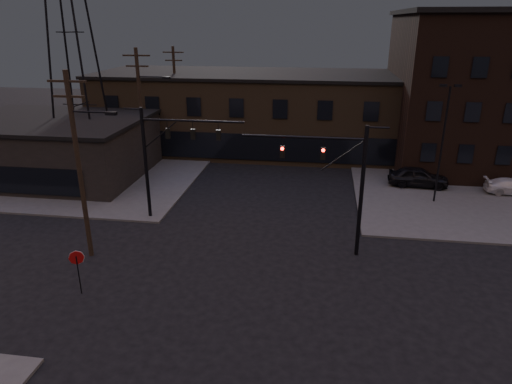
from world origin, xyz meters
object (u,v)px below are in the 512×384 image
Objects in this scene: car_crossing at (316,152)px; traffic_signal_far at (163,151)px; traffic_signal_near at (343,177)px; parked_car_lot_a at (418,177)px; parked_car_lot_b at (512,187)px; stop_sign at (77,262)px.

traffic_signal_far is at bearing -134.35° from car_crossing.
traffic_signal_near is at bearing -97.58° from car_crossing.
parked_car_lot_a reaches higher than parked_car_lot_b.
traffic_signal_near reaches higher than parked_car_lot_a.
traffic_signal_near reaches higher than car_crossing.
stop_sign is at bearing -154.10° from traffic_signal_near.
stop_sign is 0.54× the size of car_crossing.
traffic_signal_near is 3.23× the size of stop_sign.
parked_car_lot_a is at bearing 43.67° from stop_sign.
traffic_signal_near is at bearing 25.90° from stop_sign.
parked_car_lot_a is (19.04, 9.41, -4.02)m from traffic_signal_far.
traffic_signal_near reaches higher than parked_car_lot_b.
stop_sign is at bearing -126.17° from car_crossing.
parked_car_lot_a reaches higher than car_crossing.
parked_car_lot_a is at bearing 61.65° from traffic_signal_near.
parked_car_lot_b is at bearing -39.34° from car_crossing.
car_crossing is (10.23, 16.66, -4.26)m from traffic_signal_far.
traffic_signal_far is at bearing 82.68° from stop_sign.
car_crossing is (-1.84, 20.16, -4.18)m from traffic_signal_near.
traffic_signal_far is 28.02m from parked_car_lot_b.
car_crossing is at bearing 65.28° from parked_car_lot_b.
traffic_signal_near is 1.90× the size of parked_car_lot_b.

